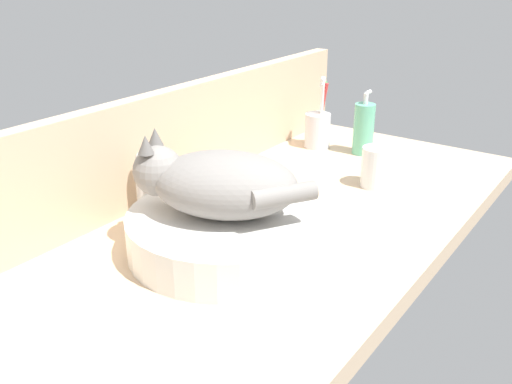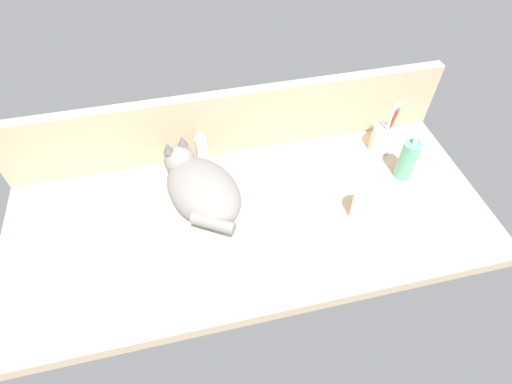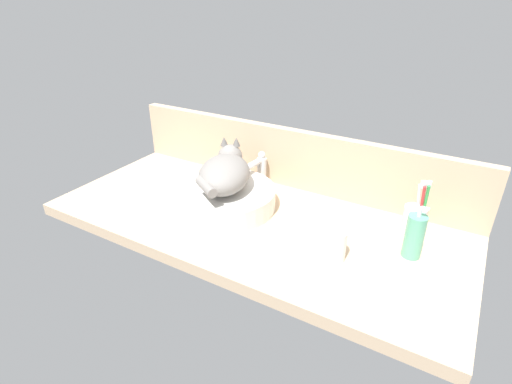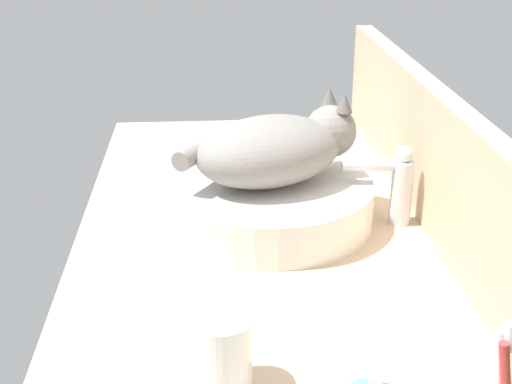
{
  "view_description": "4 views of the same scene",
  "coord_description": "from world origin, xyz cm",
  "px_view_note": "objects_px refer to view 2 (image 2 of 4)",
  "views": [
    {
      "loc": [
        -81.69,
        -54.85,
        49.14
      ],
      "look_at": [
        -2.94,
        1.3,
        8.0
      ],
      "focal_mm": 40.0,
      "sensor_mm": 36.0,
      "label": 1
    },
    {
      "loc": [
        -13.74,
        -67.8,
        92.02
      ],
      "look_at": [
        2.1,
        0.99,
        8.63
      ],
      "focal_mm": 28.0,
      "sensor_mm": 36.0,
      "label": 2
    },
    {
      "loc": [
        58.51,
        -97.95,
        69.43
      ],
      "look_at": [
        1.83,
        -1.21,
        10.62
      ],
      "focal_mm": 28.0,
      "sensor_mm": 36.0,
      "label": 3
    },
    {
      "loc": [
        96.15,
        -8.38,
        51.83
      ],
      "look_at": [
        -4.28,
        -1.3,
        8.68
      ],
      "focal_mm": 50.0,
      "sensor_mm": 36.0,
      "label": 4
    }
  ],
  "objects_px": {
    "cat": "(200,187)",
    "toothbrush_cup": "(382,138)",
    "sink_basin": "(207,212)",
    "soap_dispenser": "(407,160)",
    "water_glass": "(363,208)",
    "faucet": "(202,150)"
  },
  "relations": [
    {
      "from": "soap_dispenser",
      "to": "toothbrush_cup",
      "type": "relative_size",
      "value": 0.88
    },
    {
      "from": "cat",
      "to": "toothbrush_cup",
      "type": "relative_size",
      "value": 1.65
    },
    {
      "from": "cat",
      "to": "water_glass",
      "type": "height_order",
      "value": "cat"
    },
    {
      "from": "sink_basin",
      "to": "soap_dispenser",
      "type": "relative_size",
      "value": 2.11
    },
    {
      "from": "sink_basin",
      "to": "cat",
      "type": "bearing_deg",
      "value": 117.22
    },
    {
      "from": "faucet",
      "to": "toothbrush_cup",
      "type": "bearing_deg",
      "value": -5.0
    },
    {
      "from": "toothbrush_cup",
      "to": "sink_basin",
      "type": "bearing_deg",
      "value": -165.23
    },
    {
      "from": "toothbrush_cup",
      "to": "cat",
      "type": "bearing_deg",
      "value": -166.47
    },
    {
      "from": "sink_basin",
      "to": "cat",
      "type": "height_order",
      "value": "cat"
    },
    {
      "from": "soap_dispenser",
      "to": "water_glass",
      "type": "xyz_separation_m",
      "value": [
        -0.19,
        -0.12,
        -0.03
      ]
    },
    {
      "from": "cat",
      "to": "toothbrush_cup",
      "type": "height_order",
      "value": "cat"
    },
    {
      "from": "toothbrush_cup",
      "to": "water_glass",
      "type": "relative_size",
      "value": 2.06
    },
    {
      "from": "sink_basin",
      "to": "water_glass",
      "type": "xyz_separation_m",
      "value": [
        0.43,
        -0.09,
        0.0
      ]
    },
    {
      "from": "sink_basin",
      "to": "toothbrush_cup",
      "type": "height_order",
      "value": "toothbrush_cup"
    },
    {
      "from": "faucet",
      "to": "soap_dispenser",
      "type": "distance_m",
      "value": 0.62
    },
    {
      "from": "toothbrush_cup",
      "to": "water_glass",
      "type": "xyz_separation_m",
      "value": [
        -0.17,
        -0.25,
        -0.01
      ]
    },
    {
      "from": "sink_basin",
      "to": "soap_dispenser",
      "type": "height_order",
      "value": "soap_dispenser"
    },
    {
      "from": "sink_basin",
      "to": "soap_dispenser",
      "type": "xyz_separation_m",
      "value": [
        0.62,
        0.03,
        0.03
      ]
    },
    {
      "from": "faucet",
      "to": "toothbrush_cup",
      "type": "distance_m",
      "value": 0.58
    },
    {
      "from": "sink_basin",
      "to": "soap_dispenser",
      "type": "distance_m",
      "value": 0.62
    },
    {
      "from": "soap_dispenser",
      "to": "water_glass",
      "type": "distance_m",
      "value": 0.23
    },
    {
      "from": "sink_basin",
      "to": "faucet",
      "type": "xyz_separation_m",
      "value": [
        0.02,
        0.21,
        0.04
      ]
    }
  ]
}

